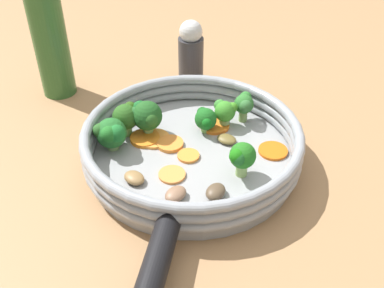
% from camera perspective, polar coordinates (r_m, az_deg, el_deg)
% --- Properties ---
extents(ground_plane, '(4.00, 4.00, 0.00)m').
position_cam_1_polar(ground_plane, '(0.62, 0.00, -2.31)').
color(ground_plane, '#9D744C').
extents(skillet, '(0.28, 0.28, 0.02)m').
position_cam_1_polar(skillet, '(0.61, 0.00, -1.72)').
color(skillet, '#939699').
rests_on(skillet, ground_plane).
extents(skillet_rim_wall, '(0.29, 0.29, 0.04)m').
position_cam_1_polar(skillet_rim_wall, '(0.59, 0.00, 0.46)').
color(skillet_rim_wall, gray).
rests_on(skillet_rim_wall, skillet).
extents(skillet_rivet_left, '(0.01, 0.01, 0.01)m').
position_cam_1_polar(skillet_rivet_left, '(0.51, -5.30, -9.42)').
color(skillet_rivet_left, '#96969D').
rests_on(skillet_rivet_left, skillet).
extents(skillet_rivet_right, '(0.01, 0.01, 0.01)m').
position_cam_1_polar(skillet_rivet_right, '(0.51, -0.03, -10.16)').
color(skillet_rivet_right, '#92919C').
rests_on(skillet_rivet_right, skillet).
extents(carrot_slice_0, '(0.03, 0.03, 0.00)m').
position_cam_1_polar(carrot_slice_0, '(0.60, -0.09, -1.63)').
color(carrot_slice_0, orange).
rests_on(carrot_slice_0, skillet).
extents(carrot_slice_1, '(0.06, 0.06, 0.01)m').
position_cam_1_polar(carrot_slice_1, '(0.63, -6.00, 0.74)').
color(carrot_slice_1, orange).
rests_on(carrot_slice_1, skillet).
extents(carrot_slice_2, '(0.05, 0.05, 0.00)m').
position_cam_1_polar(carrot_slice_2, '(0.57, -2.67, -3.86)').
color(carrot_slice_2, orange).
rests_on(carrot_slice_2, skillet).
extents(carrot_slice_3, '(0.06, 0.06, 0.00)m').
position_cam_1_polar(carrot_slice_3, '(0.65, 2.92, 2.37)').
color(carrot_slice_3, orange).
rests_on(carrot_slice_3, skillet).
extents(carrot_slice_4, '(0.05, 0.05, 0.01)m').
position_cam_1_polar(carrot_slice_4, '(0.62, -2.62, 0.21)').
color(carrot_slice_4, orange).
rests_on(carrot_slice_4, skillet).
extents(carrot_slice_5, '(0.05, 0.05, 0.00)m').
position_cam_1_polar(carrot_slice_5, '(0.62, 10.24, -0.85)').
color(carrot_slice_5, orange).
rests_on(carrot_slice_5, skillet).
extents(carrot_slice_6, '(0.06, 0.06, 0.00)m').
position_cam_1_polar(carrot_slice_6, '(0.63, -4.71, 0.79)').
color(carrot_slice_6, orange).
rests_on(carrot_slice_6, skillet).
extents(broccoli_floret_0, '(0.04, 0.05, 0.05)m').
position_cam_1_polar(broccoli_floret_0, '(0.63, -5.79, 3.60)').
color(broccoli_floret_0, '#87B469').
rests_on(broccoli_floret_0, skillet).
extents(broccoli_floret_1, '(0.04, 0.05, 0.05)m').
position_cam_1_polar(broccoli_floret_1, '(0.61, -10.25, 1.33)').
color(broccoli_floret_1, '#789F5F').
rests_on(broccoli_floret_1, skillet).
extents(broccoli_floret_2, '(0.03, 0.03, 0.04)m').
position_cam_1_polar(broccoli_floret_2, '(0.63, 1.69, 3.19)').
color(broccoli_floret_2, '#6EA24D').
rests_on(broccoli_floret_2, skillet).
extents(broccoli_floret_3, '(0.04, 0.03, 0.05)m').
position_cam_1_polar(broccoli_floret_3, '(0.55, 6.30, -1.64)').
color(broccoli_floret_3, '#89AE5D').
rests_on(broccoli_floret_3, skillet).
extents(broccoli_floret_4, '(0.03, 0.03, 0.04)m').
position_cam_1_polar(broccoli_floret_4, '(0.65, 4.22, 4.17)').
color(broccoli_floret_4, '#86B064').
rests_on(broccoli_floret_4, skillet).
extents(broccoli_floret_5, '(0.04, 0.03, 0.04)m').
position_cam_1_polar(broccoli_floret_5, '(0.66, 6.66, 5.04)').
color(broccoli_floret_5, '#799B53').
rests_on(broccoli_floret_5, skillet).
extents(broccoli_floret_6, '(0.04, 0.04, 0.05)m').
position_cam_1_polar(broccoli_floret_6, '(0.63, -8.31, 3.47)').
color(broccoli_floret_6, '#70A753').
rests_on(broccoli_floret_6, skillet).
extents(mushroom_piece_0, '(0.02, 0.03, 0.01)m').
position_cam_1_polar(mushroom_piece_0, '(0.62, 4.43, 0.63)').
color(mushroom_piece_0, brown).
rests_on(mushroom_piece_0, skillet).
extents(mushroom_piece_1, '(0.03, 0.03, 0.01)m').
position_cam_1_polar(mushroom_piece_1, '(0.54, -2.09, -6.38)').
color(mushroom_piece_1, '#86624A').
rests_on(mushroom_piece_1, skillet).
extents(mushroom_piece_2, '(0.03, 0.03, 0.01)m').
position_cam_1_polar(mushroom_piece_2, '(0.56, -7.34, -4.28)').
color(mushroom_piece_2, olive).
rests_on(mushroom_piece_2, skillet).
extents(mushroom_piece_3, '(0.03, 0.02, 0.01)m').
position_cam_1_polar(mushroom_piece_3, '(0.54, 3.02, -6.07)').
color(mushroom_piece_3, brown).
rests_on(mushroom_piece_3, skillet).
extents(salt_shaker, '(0.04, 0.04, 0.11)m').
position_cam_1_polar(salt_shaker, '(0.77, -0.15, 11.48)').
color(salt_shaker, '#333338').
rests_on(salt_shaker, ground_plane).
extents(oil_bottle, '(0.05, 0.05, 0.24)m').
position_cam_1_polar(oil_bottle, '(0.76, -17.63, 12.76)').
color(oil_bottle, '#2D5B28').
rests_on(oil_bottle, ground_plane).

